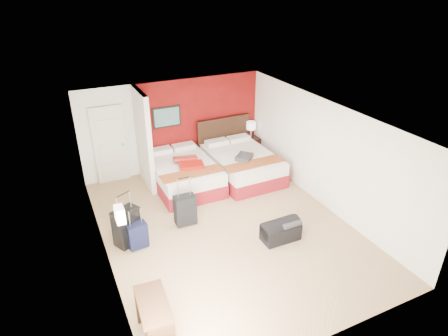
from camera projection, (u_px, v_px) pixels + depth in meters
ground at (225, 227)px, 8.42m from camera, size 6.50×6.50×0.00m
room_walls at (140, 162)px, 8.46m from camera, size 5.02×6.52×2.50m
red_accent_panel at (200, 122)px, 10.75m from camera, size 3.50×0.04×2.50m
partition_wall at (144, 140)px, 9.58m from camera, size 0.12×1.20×2.50m
entry_door at (110, 145)px, 9.87m from camera, size 0.82×0.06×2.05m
bed_left at (184, 175)px, 9.92m from camera, size 1.53×2.18×0.65m
bed_right at (242, 165)px, 10.39m from camera, size 1.59×2.24×0.67m
red_suitcase_open at (188, 162)px, 9.71m from camera, size 0.76×0.93×0.10m
jacket_bundle at (244, 157)px, 9.94m from camera, size 0.58×0.58×0.11m
nightstand at (250, 147)px, 11.52m from camera, size 0.46×0.46×0.62m
table_lamp at (251, 130)px, 11.27m from camera, size 0.35×0.35×0.48m
suitcase_black at (127, 228)px, 7.73m from camera, size 0.61×0.53×0.78m
suitcase_charcoal at (185, 211)px, 8.38m from camera, size 0.46×0.29×0.67m
suitcase_navy at (138, 236)px, 7.67m from camera, size 0.41×0.28×0.54m
duffel_bag at (281, 231)px, 7.95m from camera, size 0.78×0.42×0.39m
jacket_draped at (289, 222)px, 7.86m from camera, size 0.43×0.37×0.06m
desk at (155, 320)px, 5.71m from camera, size 0.49×0.89×0.72m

